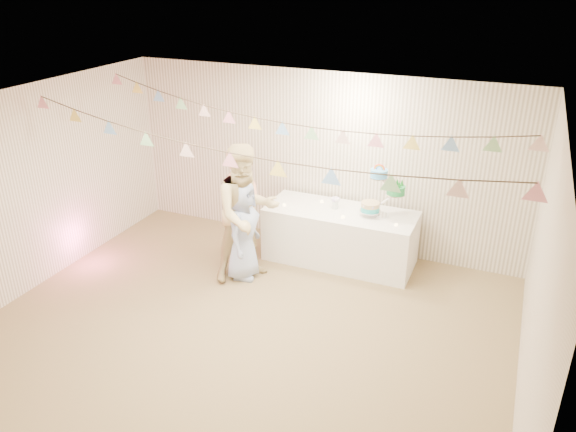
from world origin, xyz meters
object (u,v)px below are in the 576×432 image
at_px(person_adult_b, 247,213).
at_px(person_child, 243,230).
at_px(table, 340,236).
at_px(person_adult_a, 242,206).
at_px(cake_stand, 382,195).

distance_m(person_adult_b, person_child, 0.25).
xyz_separation_m(table, person_adult_a, (-1.29, -0.51, 0.45)).
xyz_separation_m(cake_stand, person_adult_a, (-1.84, -0.56, -0.26)).
bearing_deg(cake_stand, table, -174.81).
xyz_separation_m(table, cake_stand, (0.55, 0.05, 0.70)).
xyz_separation_m(cake_stand, person_child, (-1.62, -0.97, -0.40)).
bearing_deg(table, cake_stand, 5.19).
bearing_deg(person_adult_b, person_child, 140.64).
xyz_separation_m(cake_stand, person_adult_b, (-1.56, -0.96, -0.16)).
bearing_deg(person_child, person_adult_b, -85.76).
height_order(person_adult_a, person_adult_b, person_adult_b).
bearing_deg(table, person_child, -139.45).
distance_m(person_adult_a, person_child, 0.49).
height_order(table, person_child, person_child).
bearing_deg(person_adult_b, cake_stand, -17.64).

